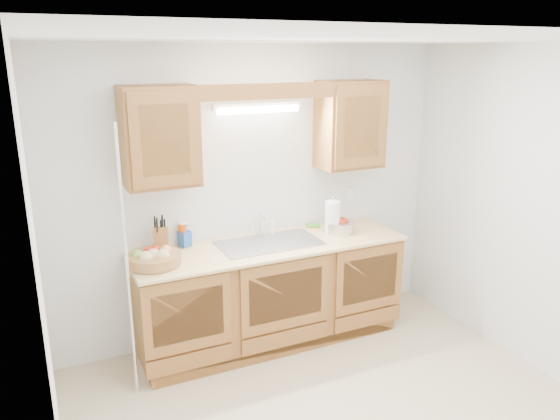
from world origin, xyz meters
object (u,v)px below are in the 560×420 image
paper_towel (333,217)px  apple_bowl (340,226)px  fruit_basket (154,258)px  knife_block (161,241)px

paper_towel → apple_bowl: (0.07, -0.02, -0.08)m
fruit_basket → knife_block: 0.22m
fruit_basket → paper_towel: size_ratio=1.34×
paper_towel → apple_bowl: 0.11m
knife_block → apple_bowl: bearing=12.8°
fruit_basket → knife_block: size_ratio=1.40×
fruit_basket → apple_bowl: size_ratio=1.57×
knife_block → paper_towel: 1.49m
fruit_basket → paper_towel: 1.59m
paper_towel → apple_bowl: bearing=-14.8°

